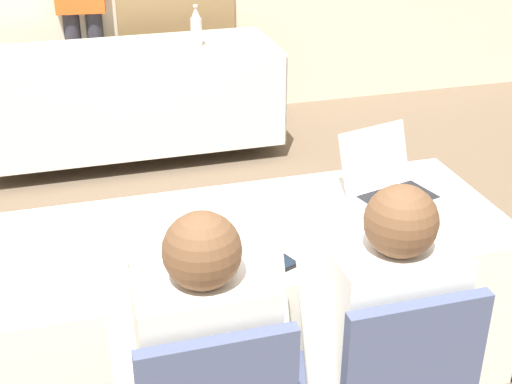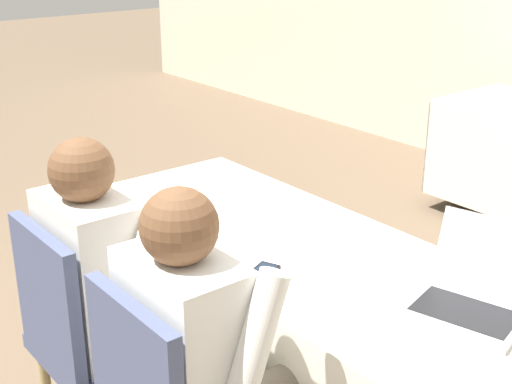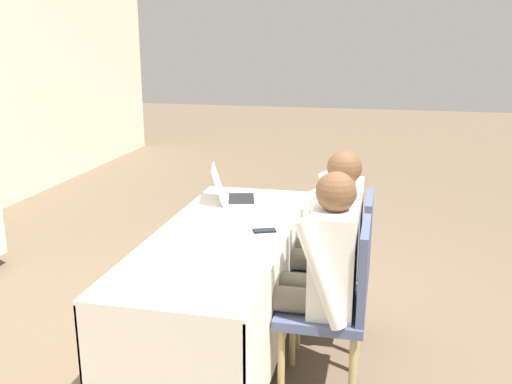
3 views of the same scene
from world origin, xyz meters
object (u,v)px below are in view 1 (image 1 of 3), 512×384
(water_bottle, at_px, (196,28))
(person_white_shirt, at_px, (377,328))
(laptop, at_px, (391,186))
(cell_phone, at_px, (279,260))
(person_checkered_shirt, at_px, (201,360))
(person_red_shirt, at_px, (81,2))

(water_bottle, relative_size, person_white_shirt, 0.23)
(laptop, relative_size, cell_phone, 2.63)
(person_checkered_shirt, bearing_deg, water_bottle, -101.49)
(cell_phone, relative_size, person_checkered_shirt, 0.12)
(cell_phone, bearing_deg, water_bottle, 61.97)
(laptop, height_order, person_white_shirt, person_white_shirt)
(person_red_shirt, bearing_deg, person_checkered_shirt, -82.23)
(laptop, bearing_deg, person_red_shirt, 93.23)
(cell_phone, xyz_separation_m, person_checkered_shirt, (-0.34, -0.35, -0.06))
(person_white_shirt, xyz_separation_m, person_red_shirt, (-0.62, 3.69, 0.24))
(laptop, relative_size, person_white_shirt, 0.33)
(person_white_shirt, bearing_deg, person_checkered_shirt, 0.00)
(water_bottle, distance_m, person_red_shirt, 0.99)
(person_white_shirt, relative_size, person_red_shirt, 0.74)
(person_white_shirt, bearing_deg, water_bottle, -91.33)
(person_checkered_shirt, distance_m, person_white_shirt, 0.54)
(water_bottle, height_order, person_white_shirt, person_white_shirt)
(person_red_shirt, bearing_deg, water_bottle, -39.63)
(person_white_shirt, distance_m, person_red_shirt, 3.75)
(laptop, height_order, person_red_shirt, person_red_shirt)
(water_bottle, relative_size, person_checkered_shirt, 0.23)
(laptop, bearing_deg, water_bottle, 82.49)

